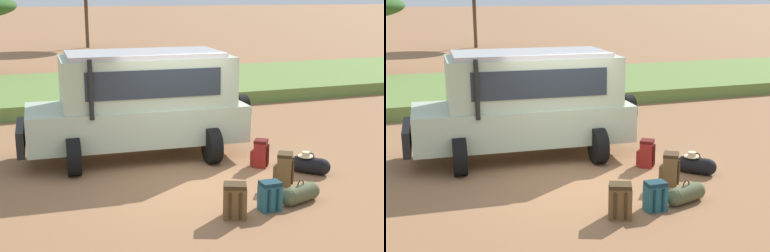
% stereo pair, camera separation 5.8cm
% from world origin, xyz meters
% --- Properties ---
extents(ground_plane, '(320.00, 320.00, 0.00)m').
position_xyz_m(ground_plane, '(0.00, 0.00, 0.00)').
color(ground_plane, '#936642').
extents(grass_bank, '(120.00, 7.00, 0.44)m').
position_xyz_m(grass_bank, '(0.00, 10.13, 0.22)').
color(grass_bank, olive).
rests_on(grass_bank, ground_plane).
extents(safari_vehicle, '(5.42, 2.95, 2.44)m').
position_xyz_m(safari_vehicle, '(-0.56, 2.04, 1.29)').
color(safari_vehicle, '#B2C6A8').
rests_on(safari_vehicle, ground_plane).
extents(backpack_beside_front_wheel, '(0.37, 0.38, 0.53)m').
position_xyz_m(backpack_beside_front_wheel, '(0.71, -1.88, 0.26)').
color(backpack_beside_front_wheel, '#235B6B').
rests_on(backpack_beside_front_wheel, ground_plane).
extents(backpack_cluster_center, '(0.47, 0.47, 0.61)m').
position_xyz_m(backpack_cluster_center, '(0.01, -1.97, 0.30)').
color(backpack_cluster_center, brown).
rests_on(backpack_cluster_center, ground_plane).
extents(backpack_near_rear_wheel, '(0.47, 0.46, 0.65)m').
position_xyz_m(backpack_near_rear_wheel, '(1.60, -0.81, 0.32)').
color(backpack_near_rear_wheel, brown).
rests_on(backpack_near_rear_wheel, ground_plane).
extents(backpack_outermost, '(0.44, 0.43, 0.61)m').
position_xyz_m(backpack_outermost, '(1.67, 0.36, 0.30)').
color(backpack_outermost, maroon).
rests_on(backpack_outermost, ground_plane).
extents(duffel_bag_low_black_case, '(0.69, 0.72, 0.46)m').
position_xyz_m(duffel_bag_low_black_case, '(2.46, -0.40, 0.18)').
color(duffel_bag_low_black_case, black).
rests_on(duffel_bag_low_black_case, ground_plane).
extents(duffel_bag_soft_canvas, '(0.88, 0.49, 0.43)m').
position_xyz_m(duffel_bag_soft_canvas, '(1.41, -1.76, 0.17)').
color(duffel_bag_soft_canvas, '#4C5133').
rests_on(duffel_bag_soft_canvas, ground_plane).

